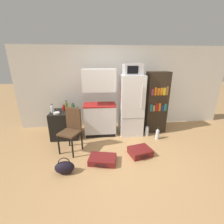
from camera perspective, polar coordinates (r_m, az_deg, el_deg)
ground_plane at (r=3.30m, az=6.85°, el=-18.18°), size 24.00×24.00×0.00m
wall_back at (r=4.70m, az=4.63°, el=9.28°), size 6.40×0.10×2.40m
side_table at (r=4.27m, az=-17.32°, el=-4.37°), size 0.71×0.64×0.72m
kitchen_hutch at (r=4.08m, az=-4.69°, el=2.22°), size 0.87×0.52×1.79m
refrigerator at (r=4.14m, az=7.28°, el=2.48°), size 0.61×0.60×1.64m
microwave at (r=3.98m, az=7.86°, el=15.80°), size 0.47×0.40×0.27m
bookshelf at (r=4.44m, az=16.40°, el=3.47°), size 0.57×0.40×1.72m
bottle_clear_short at (r=4.15m, az=-21.78°, el=1.10°), size 0.09×0.09×0.21m
bottle_amber_beer at (r=4.20m, az=-14.93°, el=1.66°), size 0.06×0.06×0.16m
bottle_green_tall at (r=3.98m, az=-14.43°, el=1.34°), size 0.07×0.07×0.25m
bottle_olive_oil at (r=4.02m, az=-16.90°, el=1.71°), size 0.06×0.06×0.31m
bottle_ketchup_red at (r=4.22m, az=-17.81°, el=1.49°), size 0.09×0.09×0.16m
bowl at (r=4.01m, az=-20.40°, el=-0.40°), size 0.16×0.16×0.04m
chair at (r=3.49m, az=-15.08°, el=-5.37°), size 0.54×0.54×1.00m
suitcase_large_flat at (r=3.49m, az=10.65°, el=-14.63°), size 0.54×0.48×0.15m
suitcase_small_flat at (r=3.23m, az=-3.60°, el=-17.61°), size 0.61×0.47×0.12m
handbag at (r=3.06m, az=-17.61°, el=-19.45°), size 0.36×0.20×0.33m
water_bottle_front at (r=4.19m, az=16.89°, el=-8.12°), size 0.09×0.09×0.32m
water_bottle_middle at (r=4.30m, az=13.14°, el=-7.06°), size 0.10×0.10×0.32m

